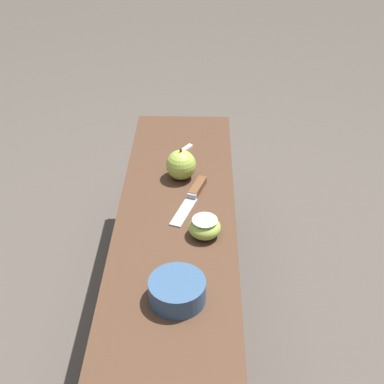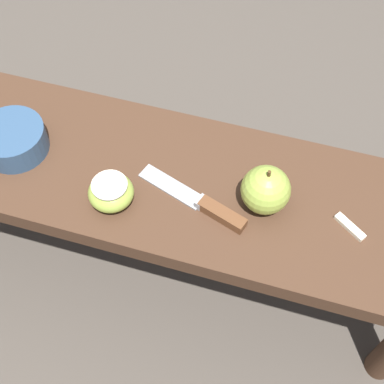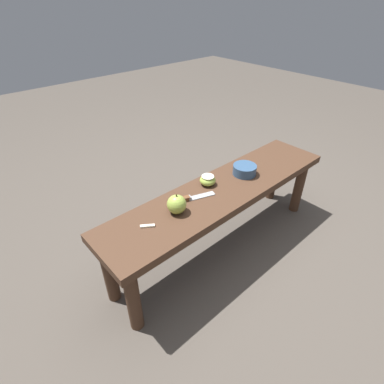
% 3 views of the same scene
% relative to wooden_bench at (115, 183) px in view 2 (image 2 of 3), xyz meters
% --- Properties ---
extents(ground_plane, '(8.00, 8.00, 0.00)m').
position_rel_wooden_bench_xyz_m(ground_plane, '(0.00, 0.00, -0.34)').
color(ground_plane, '#4C443D').
extents(wooden_bench, '(1.37, 0.32, 0.40)m').
position_rel_wooden_bench_xyz_m(wooden_bench, '(0.00, 0.00, 0.00)').
color(wooden_bench, '#472D1E').
rests_on(wooden_bench, ground_plane).
extents(knife, '(0.22, 0.10, 0.02)m').
position_rel_wooden_bench_xyz_m(knife, '(-0.20, 0.05, 0.07)').
color(knife, '#9EA0A5').
rests_on(knife, wooden_bench).
extents(apple_whole, '(0.09, 0.09, 0.10)m').
position_rel_wooden_bench_xyz_m(apple_whole, '(-0.29, 0.01, 0.11)').
color(apple_whole, '#9EB747').
rests_on(apple_whole, wooden_bench).
extents(apple_cut, '(0.08, 0.08, 0.05)m').
position_rel_wooden_bench_xyz_m(apple_cut, '(-0.03, 0.08, 0.09)').
color(apple_cut, '#9EB747').
rests_on(apple_cut, wooden_bench).
extents(apple_slice_near_knife, '(0.06, 0.05, 0.01)m').
position_rel_wooden_bench_xyz_m(apple_slice_near_knife, '(-0.45, 0.01, 0.07)').
color(apple_slice_near_knife, silver).
rests_on(apple_slice_near_knife, wooden_bench).
extents(bowl, '(0.13, 0.13, 0.05)m').
position_rel_wooden_bench_xyz_m(bowl, '(0.19, 0.02, 0.09)').
color(bowl, '#335175').
rests_on(bowl, wooden_bench).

